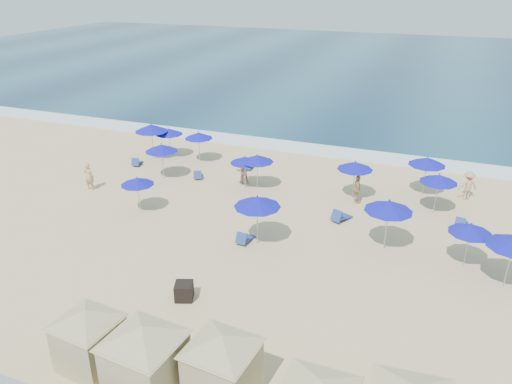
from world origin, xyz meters
The scene contains 30 objects.
ground centered at (0.00, 0.00, 0.00)m, with size 160.00×160.00×0.00m, color #D3B985.
ocean centered at (0.00, 55.00, 0.03)m, with size 160.00×80.00×0.06m, color #0D2E4B.
surf_line centered at (0.00, 15.50, 0.04)m, with size 160.00×2.50×0.08m, color white.
trash_bin centered at (-1.67, -4.99, 0.37)m, with size 0.75×0.75×0.75m, color black.
cabana_0 centered at (-2.80, -9.57, 1.47)m, with size 4.06×4.06×2.56m.
cabana_1 centered at (-0.32, -9.90, 1.67)m, with size 4.62×4.62×2.91m.
cabana_2 centered at (2.06, -9.17, 1.55)m, with size 4.29×4.29×2.70m.
umbrella_0 centered at (-12.04, 9.33, 2.36)m, with size 2.39×2.39×2.72m.
umbrella_1 centered at (-9.42, 6.34, 2.13)m, with size 2.15×2.15×2.45m.
umbrella_2 centered at (-11.05, 10.08, 1.98)m, with size 2.01×2.01×2.28m.
umbrella_3 centered at (-8.09, 1.49, 1.88)m, with size 1.90×1.90×2.16m.
umbrella_4 centered at (-2.97, 7.01, 2.03)m, with size 2.05×2.05×2.34m.
umbrella_5 centered at (-3.74, 6.84, 1.89)m, with size 1.91×1.91×2.18m.
umbrella_6 centered at (-0.47, 0.50, 2.33)m, with size 2.36×2.36×2.68m.
umbrella_7 centered at (2.98, 7.71, 2.12)m, with size 2.15×2.15×2.45m.
umbrella_8 centered at (5.63, 2.32, 2.34)m, with size 2.37×2.37×2.70m.
umbrella_9 centered at (6.93, 9.78, 2.20)m, with size 2.23×2.23×2.54m.
umbrella_10 centered at (7.71, 7.49, 2.09)m, with size 2.11×2.11×2.40m.
umbrella_12 centered at (9.36, 2.06, 1.96)m, with size 1.98×1.98×2.26m.
umbrella_13 centered at (-8.58, 9.98, 1.99)m, with size 2.02×2.02×2.30m.
beach_chair_0 centered at (-12.43, 7.70, 0.22)m, with size 0.83×1.28×0.65m.
beach_chair_1 centered at (-7.26, 7.13, 0.22)m, with size 0.92×1.28×0.64m.
beach_chair_2 centered at (-4.77, 9.94, 0.24)m, with size 0.67×1.32×0.70m.
beach_chair_3 centered at (-1.11, 0.33, 0.24)m, with size 0.67×1.30×0.69m.
beach_chair_4 centered at (2.93, 4.48, 0.26)m, with size 1.12×1.50×0.75m.
beach_chair_5 centered at (9.18, 6.20, 0.22)m, with size 0.76×1.24×0.63m.
beachgoer_0 centered at (-12.76, 3.04, 0.89)m, with size 0.65×0.43×1.78m, color tan.
beachgoer_1 centered at (-4.22, 7.55, 0.84)m, with size 0.82×0.64×1.69m, color tan.
beachgoer_2 centered at (3.31, 7.17, 0.86)m, with size 1.01×0.42×1.73m, color tan.
beachgoer_3 centered at (9.43, 10.06, 0.89)m, with size 1.16×0.66×1.79m, color tan.
Camera 1 is at (7.47, -20.17, 12.78)m, focal length 35.00 mm.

